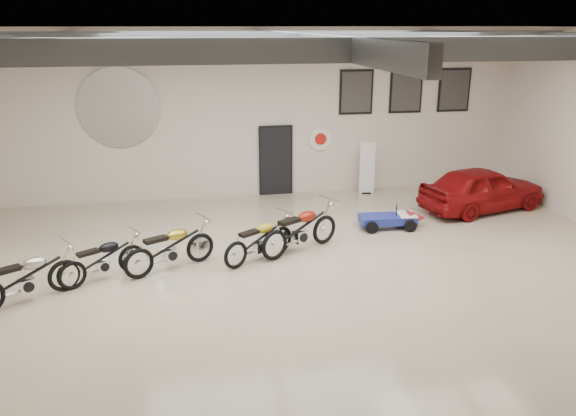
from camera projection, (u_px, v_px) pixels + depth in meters
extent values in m
cube|color=#BFB392|center=(298.00, 274.00, 11.93)|extent=(16.00, 12.00, 0.01)
cube|color=slate|center=(300.00, 28.00, 10.37)|extent=(16.00, 12.00, 0.01)
cube|color=beige|center=(259.00, 114.00, 16.75)|extent=(16.00, 0.02, 5.00)
cube|color=black|center=(276.00, 161.00, 17.25)|extent=(0.92, 0.08, 2.10)
imported|color=maroon|center=(482.00, 188.00, 15.88)|extent=(2.40, 3.99, 1.27)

